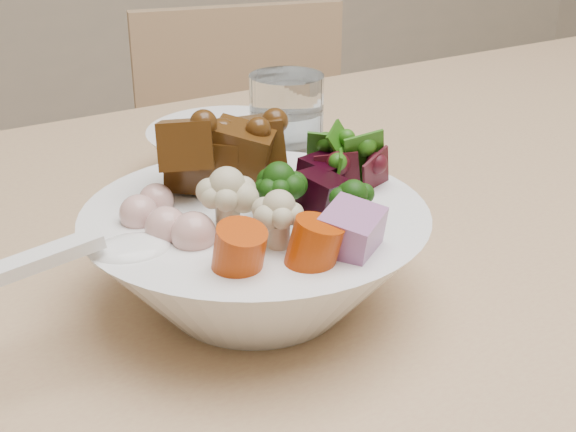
{
  "coord_description": "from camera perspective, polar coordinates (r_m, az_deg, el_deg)",
  "views": [
    {
      "loc": [
        -0.59,
        -0.4,
        1.14
      ],
      "look_at": [
        -0.38,
        0.08,
        0.9
      ],
      "focal_mm": 50.0,
      "sensor_mm": 36.0,
      "label": 1
    }
  ],
  "objects": [
    {
      "name": "water_glass",
      "position": [
        0.76,
        -0.1,
        5.31
      ],
      "size": [
        0.07,
        0.07,
        0.12
      ],
      "color": "silver",
      "rests_on": "dining_table"
    },
    {
      "name": "soup_spoon",
      "position": [
        0.52,
        -12.94,
        -2.76
      ],
      "size": [
        0.15,
        0.05,
        0.03
      ],
      "rotation": [
        0.0,
        0.0,
        0.07
      ],
      "color": "white",
      "rests_on": "food_bowl"
    },
    {
      "name": "side_bowl",
      "position": [
        0.81,
        -4.31,
        4.38
      ],
      "size": [
        0.16,
        0.16,
        0.05
      ],
      "primitive_type": null,
      "color": "white",
      "rests_on": "dining_table"
    },
    {
      "name": "dining_table",
      "position": [
        0.78,
        14.05,
        -6.5
      ],
      "size": [
        1.89,
        1.22,
        0.83
      ],
      "rotation": [
        0.0,
        0.0,
        0.13
      ],
      "color": "tan",
      "rests_on": "ground"
    },
    {
      "name": "food_bowl",
      "position": [
        0.58,
        -2.19,
        -2.34
      ],
      "size": [
        0.25,
        0.25,
        0.13
      ],
      "color": "white",
      "rests_on": "dining_table"
    },
    {
      "name": "chair_far",
      "position": [
        1.54,
        -2.27,
        -0.19
      ],
      "size": [
        0.45,
        0.45,
        0.87
      ],
      "rotation": [
        0.0,
        0.0,
        -0.13
      ],
      "color": "tan",
      "rests_on": "ground"
    }
  ]
}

